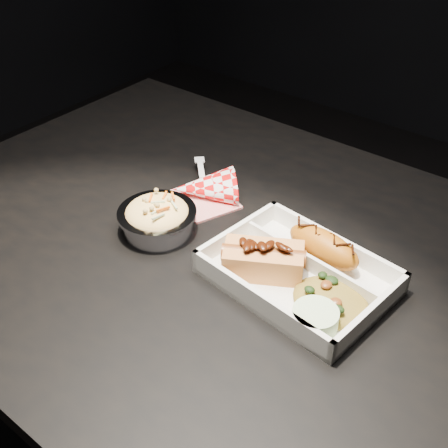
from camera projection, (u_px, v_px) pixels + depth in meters
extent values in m
cube|color=black|center=(244.00, 258.00, 0.88)|extent=(1.20, 0.80, 0.03)
cylinder|color=black|center=(160.00, 219.00, 1.59)|extent=(0.05, 0.05, 0.72)
cube|color=silver|center=(297.00, 280.00, 0.81)|extent=(0.27, 0.21, 0.01)
cube|color=silver|center=(334.00, 245.00, 0.85)|extent=(0.25, 0.04, 0.04)
cube|color=silver|center=(258.00, 303.00, 0.75)|extent=(0.25, 0.04, 0.04)
cube|color=silver|center=(237.00, 235.00, 0.87)|extent=(0.03, 0.18, 0.04)
cube|color=silver|center=(371.00, 316.00, 0.73)|extent=(0.03, 0.18, 0.04)
cube|color=silver|center=(309.00, 265.00, 0.81)|extent=(0.23, 0.03, 0.03)
ellipsoid|color=#B56112|center=(323.00, 247.00, 0.82)|extent=(0.13, 0.06, 0.05)
cube|color=#DD8E4B|center=(262.00, 268.00, 0.79)|extent=(0.11, 0.08, 0.04)
cube|color=#DD8E4B|center=(264.00, 253.00, 0.82)|extent=(0.11, 0.08, 0.04)
cylinder|color=brown|center=(263.00, 256.00, 0.80)|extent=(0.12, 0.08, 0.03)
ellipsoid|color=olive|center=(332.00, 296.00, 0.75)|extent=(0.12, 0.10, 0.03)
cylinder|color=beige|center=(315.00, 319.00, 0.72)|extent=(0.06, 0.06, 0.03)
cylinder|color=silver|center=(158.00, 222.00, 0.89)|extent=(0.11, 0.11, 0.04)
cylinder|color=silver|center=(157.00, 213.00, 0.88)|extent=(0.13, 0.13, 0.01)
ellipsoid|color=#EEEDA7|center=(157.00, 213.00, 0.88)|extent=(0.10, 0.10, 0.04)
cube|color=red|center=(205.00, 199.00, 0.98)|extent=(0.14, 0.12, 0.00)
cone|color=red|center=(204.00, 187.00, 0.98)|extent=(0.15, 0.15, 0.10)
cube|color=white|center=(201.00, 170.00, 1.02)|extent=(0.05, 0.05, 0.00)
cube|color=white|center=(199.00, 160.00, 1.05)|extent=(0.03, 0.03, 0.00)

